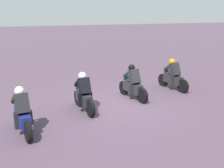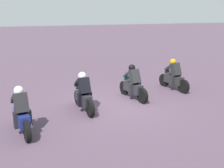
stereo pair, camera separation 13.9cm
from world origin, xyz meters
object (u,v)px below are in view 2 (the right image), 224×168
at_px(rider_lane_a, 174,77).
at_px(rider_lane_c, 84,95).
at_px(rider_lane_b, 133,85).
at_px(rider_lane_d, 22,114).

relative_size(rider_lane_a, rider_lane_c, 1.00).
distance_m(rider_lane_b, rider_lane_d, 5.13).
height_order(rider_lane_c, rider_lane_d, same).
distance_m(rider_lane_a, rider_lane_c, 5.04).
distance_m(rider_lane_c, rider_lane_d, 2.65).
bearing_deg(rider_lane_c, rider_lane_b, -78.03).
distance_m(rider_lane_a, rider_lane_b, 2.54).
bearing_deg(rider_lane_b, rider_lane_d, 103.03).
xyz_separation_m(rider_lane_b, rider_lane_d, (-1.99, 4.72, 0.00)).
bearing_deg(rider_lane_d, rider_lane_c, -69.76).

